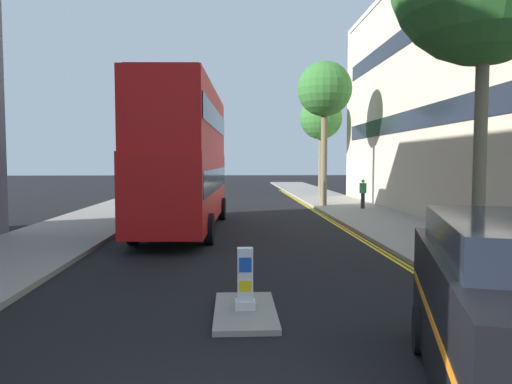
{
  "coord_description": "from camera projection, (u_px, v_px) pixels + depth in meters",
  "views": [
    {
      "loc": [
        -0.21,
        -3.73,
        2.75
      ],
      "look_at": [
        0.5,
        11.0,
        1.8
      ],
      "focal_mm": 33.53,
      "sensor_mm": 36.0,
      "label": 1
    }
  ],
  "objects": [
    {
      "name": "keep_left_bollard",
      "position": [
        245.0,
        281.0,
        8.54
      ],
      "size": [
        0.36,
        0.28,
        1.11
      ],
      "color": "silver",
      "rests_on": "traffic_island"
    },
    {
      "name": "kerb_line_outer",
      "position": [
        355.0,
        234.0,
        18.08
      ],
      "size": [
        0.1,
        56.0,
        0.01
      ],
      "primitive_type": "cube",
      "color": "yellow",
      "rests_on": "ground"
    },
    {
      "name": "sidewalk_right",
      "position": [
        392.0,
        225.0,
        20.17
      ],
      "size": [
        4.0,
        80.0,
        0.14
      ],
      "primitive_type": "cube",
      "color": "gray",
      "rests_on": "ground"
    },
    {
      "name": "sidewalk_left",
      "position": [
        79.0,
        227.0,
        19.54
      ],
      "size": [
        4.0,
        80.0,
        0.14
      ],
      "primitive_type": "cube",
      "color": "gray",
      "rests_on": "ground"
    },
    {
      "name": "street_tree_far",
      "position": [
        325.0,
        91.0,
        27.81
      ],
      "size": [
        3.19,
        3.19,
        8.41
      ],
      "color": "#6B6047",
      "rests_on": "sidewalk_right"
    },
    {
      "name": "traffic_island",
      "position": [
        245.0,
        312.0,
        8.58
      ],
      "size": [
        1.1,
        2.2,
        0.1
      ],
      "primitive_type": "cube",
      "color": "gray",
      "rests_on": "ground"
    },
    {
      "name": "pedestrian_far",
      "position": [
        363.0,
        193.0,
        26.38
      ],
      "size": [
        0.34,
        0.22,
        1.62
      ],
      "color": "#2D2D38",
      "rests_on": "sidewalk_right"
    },
    {
      "name": "kerb_line_inner",
      "position": [
        351.0,
        234.0,
        18.07
      ],
      "size": [
        0.1,
        56.0,
        0.01
      ],
      "primitive_type": "cube",
      "color": "yellow",
      "rests_on": "ground"
    },
    {
      "name": "double_decker_bus_away",
      "position": [
        185.0,
        154.0,
        18.95
      ],
      "size": [
        3.12,
        10.9,
        5.64
      ],
      "color": "red",
      "rests_on": "ground"
    },
    {
      "name": "street_tree_mid",
      "position": [
        321.0,
        119.0,
        35.82
      ],
      "size": [
        3.16,
        3.16,
        7.43
      ],
      "color": "#6B6047",
      "rests_on": "sidewalk_right"
    }
  ]
}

